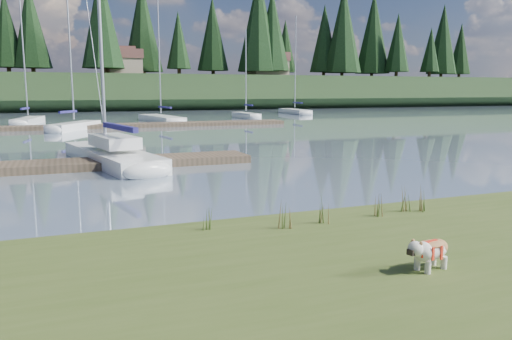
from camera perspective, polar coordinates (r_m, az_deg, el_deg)
name	(u,v)px	position (r m, az deg, el deg)	size (l,w,h in m)	color
ground	(105,128)	(41.23, -16.84, 4.62)	(200.00, 200.00, 0.00)	#7E90A4
bank	(348,318)	(6.55, 10.46, -16.29)	(60.00, 9.00, 0.35)	#3F4D1E
ridge	(82,93)	(84.06, -19.30, 8.32)	(200.00, 20.00, 5.00)	#1C2F17
bulldog	(430,250)	(7.84, 19.30, -8.57)	(0.83, 0.43, 0.49)	silver
sailboat_main	(106,152)	(21.80, -16.73, 2.04)	(3.62, 9.30, 13.09)	white
dock_near	(41,167)	(20.22, -23.38, 0.37)	(16.00, 2.00, 0.30)	#4C3D2C
dock_far	(131,125)	(41.42, -14.09, 4.97)	(26.00, 2.20, 0.30)	#4C3D2C
sailboat_bg_1	(30,120)	(48.84, -24.41, 5.23)	(2.69, 7.55, 11.13)	white
sailboat_bg_2	(78,125)	(40.30, -19.64, 4.86)	(4.52, 6.51, 10.28)	white
sailboat_bg_3	(158,118)	(48.80, -11.11, 5.86)	(3.19, 9.62, 13.71)	white
sailboat_bg_4	(244,115)	(53.81, -1.36, 6.33)	(1.38, 6.23, 9.34)	white
sailboat_bg_5	(293,111)	(64.00, 4.21, 6.74)	(2.30, 8.58, 12.06)	white
weed_0	(285,217)	(9.58, 3.31, -5.35)	(0.17, 0.14, 0.54)	#475B23
weed_1	(324,211)	(10.00, 7.82, -4.71)	(0.17, 0.14, 0.58)	#475B23
weed_2	(404,199)	(11.35, 16.58, -3.21)	(0.17, 0.14, 0.64)	#475B23
weed_3	(207,219)	(9.49, -5.68, -5.64)	(0.17, 0.14, 0.50)	#475B23
weed_4	(377,207)	(10.75, 13.62, -4.10)	(0.17, 0.14, 0.50)	#475B23
weed_5	(425,201)	(11.46, 18.73, -3.32)	(0.17, 0.14, 0.58)	#475B23
mud_lip	(234,233)	(10.34, -2.54, -7.16)	(60.00, 0.50, 0.14)	#33281C
conifer_3	(6,29)	(83.74, -26.68, 14.21)	(4.84, 4.84, 12.25)	#382619
conifer_4	(102,18)	(77.91, -17.23, 16.21)	(6.16, 6.16, 15.10)	#382619
conifer_5	(178,40)	(83.39, -8.85, 14.45)	(3.96, 3.96, 10.35)	#382619
conifer_6	(258,22)	(85.64, 0.29, 16.54)	(7.04, 7.04, 17.00)	#382619
conifer_7	(324,38)	(94.07, 7.81, 14.68)	(5.28, 5.28, 13.20)	#382619
conifer_8	(398,43)	(97.68, 15.87, 13.82)	(4.62, 4.62, 11.77)	#382619
conifer_9	(443,39)	(108.28, 20.58, 13.82)	(5.94, 5.94, 14.62)	#382619
house_1	(121,62)	(82.63, -15.18, 11.84)	(6.30, 5.30, 4.65)	gray
house_2	(267,64)	(86.72, 1.29, 12.01)	(6.30, 5.30, 4.65)	gray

